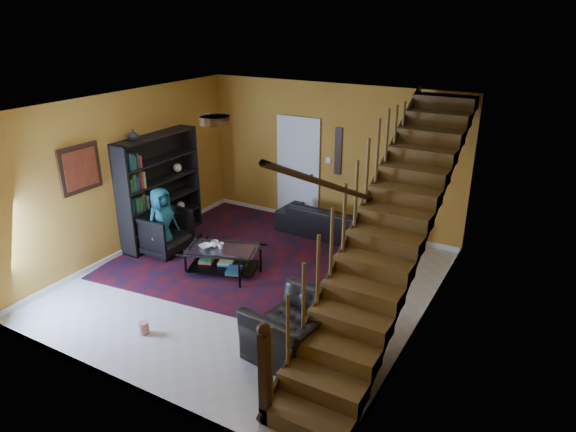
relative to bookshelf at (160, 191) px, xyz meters
name	(u,v)px	position (x,y,z in m)	size (l,w,h in m)	color
floor	(255,284)	(2.40, -0.60, -0.96)	(5.50, 5.50, 0.00)	beige
room	(234,234)	(1.07, 0.73, -0.91)	(5.50, 5.50, 5.50)	#B78B28
staircase	(390,229)	(4.53, -0.60, 0.43)	(0.95, 5.02, 3.18)	brown
bookshelf	(160,191)	(0.00, 0.00, 0.00)	(0.35, 1.80, 2.00)	black
door	(298,172)	(1.70, 2.12, 0.06)	(0.82, 0.05, 2.05)	silver
framed_picture	(80,169)	(-0.17, -1.50, 0.79)	(0.04, 0.74, 0.74)	maroon
wall_hanging	(338,151)	(2.55, 2.13, 0.59)	(0.14, 0.03, 0.90)	black
ceiling_fixture	(214,120)	(2.40, -1.40, 1.78)	(0.40, 0.40, 0.10)	#3F2814
rug	(244,247)	(1.50, 0.44, -0.95)	(3.68, 4.21, 0.02)	#460C12
sofa	(331,221)	(2.64, 1.70, -0.67)	(2.04, 0.80, 0.60)	black
armchair_left	(162,232)	(0.35, -0.41, -0.58)	(0.83, 0.85, 0.77)	black
armchair_right	(295,329)	(3.80, -1.82, -0.61)	(1.09, 0.95, 0.71)	black
person_adult_a	(360,234)	(3.22, 1.75, -0.83)	(0.42, 0.28, 1.16)	black
person_adult_b	(395,239)	(3.90, 1.75, -0.77)	(0.62, 0.49, 1.28)	black
person_child	(162,222)	(0.45, -0.50, -0.34)	(0.61, 0.39, 1.24)	#1C616B
coffee_table	(223,259)	(1.75, -0.53, -0.72)	(1.30, 1.02, 0.43)	black
cup_a	(215,244)	(1.61, -0.54, -0.48)	(0.13, 0.13, 0.11)	#999999
cup_b	(221,246)	(1.73, -0.54, -0.48)	(0.10, 0.10, 0.10)	#999999
bowl	(205,246)	(1.49, -0.64, -0.51)	(0.20, 0.20, 0.05)	#999999
vase	(133,135)	(0.00, -0.50, 1.13)	(0.18, 0.18, 0.19)	#999999
popcorn_bucket	(144,327)	(1.85, -2.45, -0.87)	(0.14, 0.14, 0.16)	red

